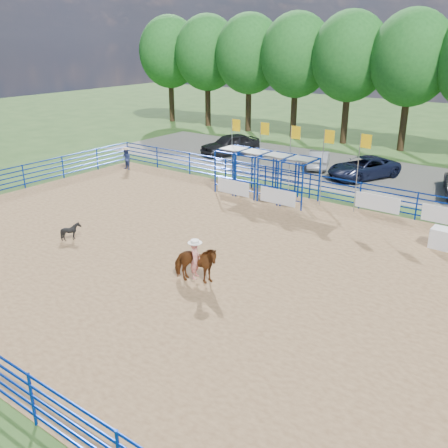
{
  "coord_description": "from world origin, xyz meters",
  "views": [
    {
      "loc": [
        12.36,
        -14.99,
        8.85
      ],
      "look_at": [
        0.53,
        1.0,
        1.3
      ],
      "focal_mm": 40.0,
      "sensor_mm": 36.0,
      "label": 1
    }
  ],
  "objects_px": {
    "horse_and_rider": "(195,261)",
    "car_a": "(230,144)",
    "spectator_cowboy": "(126,159)",
    "car_b": "(319,159)",
    "calf": "(71,231)",
    "car_c": "(363,168)"
  },
  "relations": [
    {
      "from": "spectator_cowboy",
      "to": "car_a",
      "type": "bearing_deg",
      "value": 69.46
    },
    {
      "from": "horse_and_rider",
      "to": "car_a",
      "type": "height_order",
      "value": "horse_and_rider"
    },
    {
      "from": "spectator_cowboy",
      "to": "car_c",
      "type": "bearing_deg",
      "value": 28.81
    },
    {
      "from": "calf",
      "to": "spectator_cowboy",
      "type": "distance_m",
      "value": 12.82
    },
    {
      "from": "horse_and_rider",
      "to": "car_a",
      "type": "xyz_separation_m",
      "value": [
        -11.68,
        18.43,
        -0.07
      ]
    },
    {
      "from": "car_a",
      "to": "horse_and_rider",
      "type": "bearing_deg",
      "value": -36.08
    },
    {
      "from": "car_a",
      "to": "spectator_cowboy",
      "type": "bearing_deg",
      "value": -88.98
    },
    {
      "from": "car_c",
      "to": "car_a",
      "type": "bearing_deg",
      "value": -157.11
    },
    {
      "from": "horse_and_rider",
      "to": "car_c",
      "type": "bearing_deg",
      "value": 91.94
    },
    {
      "from": "car_a",
      "to": "car_c",
      "type": "relative_size",
      "value": 0.96
    },
    {
      "from": "car_a",
      "to": "car_b",
      "type": "relative_size",
      "value": 1.27
    },
    {
      "from": "spectator_cowboy",
      "to": "car_b",
      "type": "xyz_separation_m",
      "value": [
        10.55,
        8.51,
        -0.17
      ]
    },
    {
      "from": "spectator_cowboy",
      "to": "car_a",
      "type": "relative_size",
      "value": 0.32
    },
    {
      "from": "calf",
      "to": "horse_and_rider",
      "type": "bearing_deg",
      "value": -106.87
    },
    {
      "from": "car_a",
      "to": "car_c",
      "type": "distance_m",
      "value": 11.08
    },
    {
      "from": "calf",
      "to": "car_b",
      "type": "relative_size",
      "value": 0.22
    },
    {
      "from": "car_c",
      "to": "horse_and_rider",
      "type": "bearing_deg",
      "value": -63.2
    },
    {
      "from": "horse_and_rider",
      "to": "spectator_cowboy",
      "type": "height_order",
      "value": "horse_and_rider"
    },
    {
      "from": "horse_and_rider",
      "to": "car_b",
      "type": "distance_m",
      "value": 19.25
    },
    {
      "from": "car_a",
      "to": "car_c",
      "type": "xyz_separation_m",
      "value": [
        11.07,
        -0.38,
        -0.12
      ]
    },
    {
      "from": "car_a",
      "to": "car_b",
      "type": "distance_m",
      "value": 7.51
    },
    {
      "from": "calf",
      "to": "car_b",
      "type": "distance_m",
      "value": 19.18
    }
  ]
}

